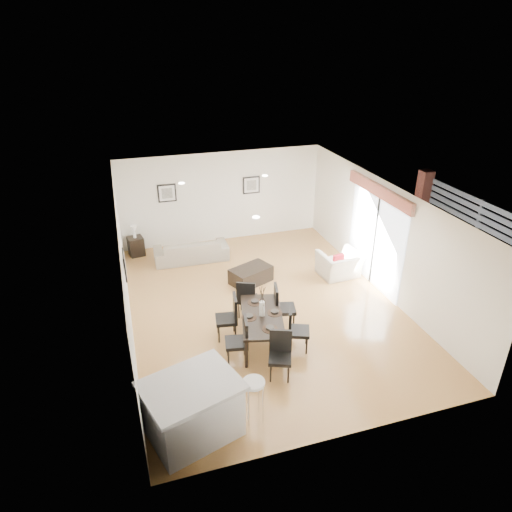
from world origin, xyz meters
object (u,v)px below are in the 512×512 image
object	(u,v)px
armchair	(339,264)
sofa	(191,250)
bar_stool	(254,387)
dining_chair_head	(280,351)
dining_chair_efar	(281,305)
kitchen_island	(193,409)
dining_chair_foot	(247,297)
side_table	(136,246)
dining_table	(262,318)
coffee_table	(251,275)
dining_chair_wfar	(230,315)
dining_chair_wnear	(241,338)
dining_chair_enear	(295,327)

from	to	relation	value
armchair	sofa	bearing A→B (deg)	-34.95
bar_stool	dining_chair_head	bearing A→B (deg)	49.32
dining_chair_efar	kitchen_island	distance (m)	3.30
sofa	dining_chair_foot	size ratio (longest dim) A/B	2.18
side_table	bar_stool	world-z (taller)	bar_stool
dining_table	coffee_table	xyz separation A→B (m)	(0.51, 2.48, -0.40)
armchair	dining_chair_foot	distance (m)	3.06
sofa	dining_chair_head	bearing A→B (deg)	99.83
dining_chair_wfar	kitchen_island	world-z (taller)	kitchen_island
dining_chair_wnear	dining_chair_enear	size ratio (longest dim) A/B	1.02
dining_chair_foot	coffee_table	xyz separation A→B (m)	(0.54, 1.48, -0.32)
bar_stool	dining_chair_efar	bearing A→B (deg)	60.55
coffee_table	sofa	bearing A→B (deg)	102.12
armchair	coffee_table	bearing A→B (deg)	-13.39
kitchen_island	dining_chair_wfar	bearing A→B (deg)	45.43
armchair	dining_chair_wnear	xyz separation A→B (m)	(-3.37, -2.54, 0.20)
dining_chair_wnear	sofa	bearing A→B (deg)	-167.25
dining_chair_wfar	dining_chair_efar	world-z (taller)	dining_chair_efar
dining_chair_efar	kitchen_island	world-z (taller)	kitchen_island
sofa	dining_chair_head	size ratio (longest dim) A/B	2.21
dining_chair_head	kitchen_island	bearing A→B (deg)	-130.97
kitchen_island	bar_stool	distance (m)	1.01
kitchen_island	dining_table	bearing A→B (deg)	30.35
sofa	dining_chair_foot	distance (m)	3.27
coffee_table	side_table	xyz separation A→B (m)	(-2.67, 2.48, 0.07)
dining_chair_wfar	bar_stool	size ratio (longest dim) A/B	1.22
dining_chair_efar	kitchen_island	bearing A→B (deg)	148.79
dining_chair_efar	coffee_table	distance (m)	2.09
dining_chair_foot	dining_chair_head	bearing A→B (deg)	116.02
dining_chair_enear	dining_chair_efar	size ratio (longest dim) A/B	0.93
dining_chair_wnear	dining_chair_wfar	size ratio (longest dim) A/B	0.98
dining_table	bar_stool	world-z (taller)	bar_stool
dining_chair_wfar	dining_chair_wnear	bearing A→B (deg)	8.79
coffee_table	bar_stool	world-z (taller)	bar_stool
sofa	dining_chair_efar	bearing A→B (deg)	110.41
bar_stool	dining_chair_wnear	bearing A→B (deg)	82.46
dining_chair_head	dining_chair_foot	size ratio (longest dim) A/B	0.99
dining_chair_enear	sofa	bearing A→B (deg)	37.72
dining_chair_enear	bar_stool	size ratio (longest dim) A/B	1.16
dining_table	dining_chair_efar	world-z (taller)	dining_chair_efar
dining_table	kitchen_island	bearing A→B (deg)	-118.62
armchair	kitchen_island	size ratio (longest dim) A/B	0.60
dining_table	dining_chair_wfar	xyz separation A→B (m)	(-0.56, 0.39, -0.06)
sofa	dining_chair_wnear	bearing A→B (deg)	93.54
side_table	dining_chair_head	bearing A→B (deg)	-69.78
dining_chair_enear	coffee_table	bearing A→B (deg)	23.24
coffee_table	kitchen_island	bearing A→B (deg)	-140.72
sofa	dining_chair_enear	size ratio (longest dim) A/B	2.19
dining_chair_head	kitchen_island	size ratio (longest dim) A/B	0.54
bar_stool	coffee_table	bearing A→B (deg)	73.90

